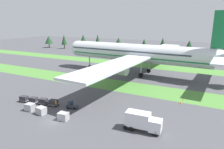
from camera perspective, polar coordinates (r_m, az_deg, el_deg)
name	(u,v)px	position (r m, az deg, el deg)	size (l,w,h in m)	color
ground_plane	(54,121)	(44.43, -16.19, -12.60)	(400.00, 400.00, 0.00)	#47474C
grass_strip_near	(115,85)	(65.98, 0.73, -2.96)	(320.00, 11.13, 0.01)	#4C8438
grass_strip_far	(147,66)	(96.88, 9.85, 2.50)	(320.00, 11.13, 0.01)	#4C8438
airliner	(140,53)	(78.55, 7.90, 6.01)	(67.47, 82.94, 23.40)	silver
baggage_tug	(72,105)	(49.26, -11.24, -8.47)	(2.78, 1.73, 1.97)	#2D333D
cargo_dolly_lead	(53,102)	(51.69, -16.19, -7.54)	(2.42, 1.86, 1.55)	#A3A3A8
cargo_dolly_second	(43,101)	(53.29, -18.82, -7.07)	(2.42, 1.86, 1.55)	#A3A3A8
cargo_dolly_third	(33,100)	(54.99, -21.28, -6.63)	(2.42, 1.86, 1.55)	#A3A3A8
cargo_dolly_fourth	(24,98)	(56.79, -23.59, -6.19)	(2.42, 1.86, 1.55)	#A3A3A8
catering_truck	(143,121)	(39.06, 8.63, -12.88)	(7.10, 2.78, 3.58)	silver
ground_crew_marshaller	(56,104)	(50.65, -15.53, -7.92)	(0.37, 0.48, 1.74)	black
uld_container_0	(41,111)	(48.16, -19.33, -9.59)	(2.00, 1.60, 1.63)	#A3A3A8
uld_container_1	(30,107)	(50.94, -22.17, -8.50)	(2.00, 1.60, 1.67)	#A3A3A8
uld_container_2	(63,116)	(44.16, -13.58, -11.39)	(2.00, 1.60, 1.65)	#A3A3A8
taxiway_marker_0	(181,103)	(53.88, 18.80, -7.54)	(0.44, 0.44, 0.60)	orange
taxiway_marker_1	(183,100)	(56.24, 19.45, -6.72)	(0.44, 0.44, 0.49)	orange
distant_tree_line	(156,44)	(130.18, 12.32, 8.39)	(190.33, 11.04, 12.50)	#4C3823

